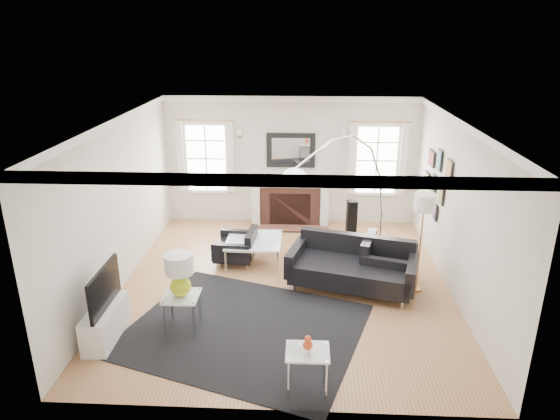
# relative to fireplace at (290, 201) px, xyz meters

# --- Properties ---
(floor) EXTENTS (6.00, 6.00, 0.00)m
(floor) POSITION_rel_fireplace_xyz_m (0.00, -2.79, -0.54)
(floor) COLOR olive
(floor) RESTS_ON ground
(back_wall) EXTENTS (5.50, 0.04, 2.80)m
(back_wall) POSITION_rel_fireplace_xyz_m (0.00, 0.21, 0.86)
(back_wall) COLOR silver
(back_wall) RESTS_ON floor
(front_wall) EXTENTS (5.50, 0.04, 2.80)m
(front_wall) POSITION_rel_fireplace_xyz_m (0.00, -5.79, 0.86)
(front_wall) COLOR silver
(front_wall) RESTS_ON floor
(left_wall) EXTENTS (0.04, 6.00, 2.80)m
(left_wall) POSITION_rel_fireplace_xyz_m (-2.75, -2.79, 0.86)
(left_wall) COLOR silver
(left_wall) RESTS_ON floor
(right_wall) EXTENTS (0.04, 6.00, 2.80)m
(right_wall) POSITION_rel_fireplace_xyz_m (2.75, -2.79, 0.86)
(right_wall) COLOR silver
(right_wall) RESTS_ON floor
(ceiling) EXTENTS (5.50, 6.00, 0.02)m
(ceiling) POSITION_rel_fireplace_xyz_m (0.00, -2.79, 2.26)
(ceiling) COLOR white
(ceiling) RESTS_ON back_wall
(crown_molding) EXTENTS (5.50, 6.00, 0.12)m
(crown_molding) POSITION_rel_fireplace_xyz_m (0.00, -2.79, 2.20)
(crown_molding) COLOR white
(crown_molding) RESTS_ON back_wall
(fireplace) EXTENTS (1.70, 0.69, 1.11)m
(fireplace) POSITION_rel_fireplace_xyz_m (0.00, 0.00, 0.00)
(fireplace) COLOR white
(fireplace) RESTS_ON floor
(mantel_mirror) EXTENTS (1.05, 0.07, 0.75)m
(mantel_mirror) POSITION_rel_fireplace_xyz_m (0.00, 0.16, 1.11)
(mantel_mirror) COLOR black
(mantel_mirror) RESTS_ON back_wall
(window_left) EXTENTS (1.24, 0.15, 1.62)m
(window_left) POSITION_rel_fireplace_xyz_m (-1.85, 0.16, 0.92)
(window_left) COLOR white
(window_left) RESTS_ON back_wall
(window_right) EXTENTS (1.24, 0.15, 1.62)m
(window_right) POSITION_rel_fireplace_xyz_m (1.85, 0.16, 0.92)
(window_right) COLOR white
(window_right) RESTS_ON back_wall
(gallery_wall) EXTENTS (0.04, 1.73, 1.29)m
(gallery_wall) POSITION_rel_fireplace_xyz_m (2.72, -1.50, 0.99)
(gallery_wall) COLOR black
(gallery_wall) RESTS_ON right_wall
(tv_unit) EXTENTS (0.35, 1.00, 1.09)m
(tv_unit) POSITION_rel_fireplace_xyz_m (-2.44, -4.49, -0.21)
(tv_unit) COLOR white
(tv_unit) RESTS_ON floor
(area_rug) EXTENTS (3.90, 3.57, 0.01)m
(area_rug) POSITION_rel_fireplace_xyz_m (-0.53, -4.19, -0.54)
(area_rug) COLOR black
(area_rug) RESTS_ON floor
(sofa) EXTENTS (2.26, 1.46, 0.68)m
(sofa) POSITION_rel_fireplace_xyz_m (1.13, -2.81, -0.17)
(sofa) COLOR black
(sofa) RESTS_ON floor
(armchair_left) EXTENTS (0.78, 0.85, 0.54)m
(armchair_left) POSITION_rel_fireplace_xyz_m (-0.91, -1.98, -0.24)
(armchair_left) COLOR black
(armchair_left) RESTS_ON floor
(armchair_right) EXTENTS (1.09, 1.17, 0.65)m
(armchair_right) POSITION_rel_fireplace_xyz_m (1.72, -2.59, -0.18)
(armchair_right) COLOR black
(armchair_right) RESTS_ON floor
(coffee_table) EXTENTS (1.01, 1.01, 0.45)m
(coffee_table) POSITION_rel_fireplace_xyz_m (-0.61, -1.93, -0.13)
(coffee_table) COLOR silver
(coffee_table) RESTS_ON floor
(side_table_left) EXTENTS (0.50, 0.50, 0.55)m
(side_table_left) POSITION_rel_fireplace_xyz_m (-1.42, -4.21, -0.10)
(side_table_left) COLOR silver
(side_table_left) RESTS_ON floor
(nesting_table) EXTENTS (0.52, 0.43, 0.57)m
(nesting_table) POSITION_rel_fireplace_xyz_m (0.37, -5.44, -0.09)
(nesting_table) COLOR silver
(nesting_table) RESTS_ON floor
(gourd_lamp) EXTENTS (0.40, 0.40, 0.64)m
(gourd_lamp) POSITION_rel_fireplace_xyz_m (-1.42, -4.21, 0.38)
(gourd_lamp) COLOR #C3D71A
(gourd_lamp) RESTS_ON side_table_left
(orange_vase) EXTENTS (0.12, 0.12, 0.19)m
(orange_vase) POSITION_rel_fireplace_xyz_m (0.37, -5.44, 0.13)
(orange_vase) COLOR red
(orange_vase) RESTS_ON nesting_table
(arc_floor_lamp) EXTENTS (1.86, 1.73, 2.64)m
(arc_floor_lamp) POSITION_rel_fireplace_xyz_m (0.92, -2.64, 0.89)
(arc_floor_lamp) COLOR silver
(arc_floor_lamp) RESTS_ON floor
(stick_floor_lamp) EXTENTS (0.34, 0.34, 1.69)m
(stick_floor_lamp) POSITION_rel_fireplace_xyz_m (2.20, -2.86, 0.92)
(stick_floor_lamp) COLOR #B1733D
(stick_floor_lamp) RESTS_ON floor
(speaker_tower) EXTENTS (0.21, 0.21, 0.95)m
(speaker_tower) POSITION_rel_fireplace_xyz_m (1.25, -1.09, -0.07)
(speaker_tower) COLOR black
(speaker_tower) RESTS_ON floor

